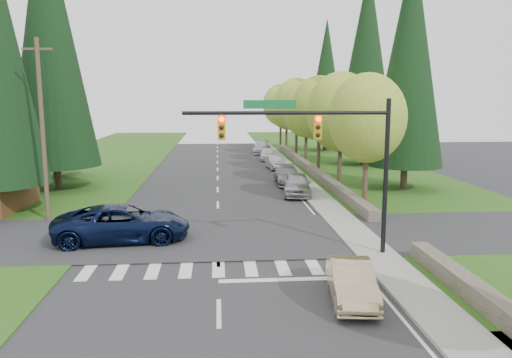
{
  "coord_description": "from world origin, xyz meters",
  "views": [
    {
      "loc": [
        0.02,
        -16.1,
        6.78
      ],
      "look_at": [
        1.93,
        8.49,
        2.8
      ],
      "focal_mm": 35.0,
      "sensor_mm": 36.0,
      "label": 1
    }
  ],
  "objects": [
    {
      "name": "sedan_champagne",
      "position": [
        4.5,
        -0.29,
        0.66
      ],
      "size": [
        1.87,
        4.14,
        1.32
      ],
      "primitive_type": "imported",
      "rotation": [
        0.0,
        0.0,
        -0.12
      ],
      "color": "#CFBA8A",
      "rests_on": "ground"
    },
    {
      "name": "curb_east",
      "position": [
        6.05,
        22.0,
        0.07
      ],
      "size": [
        0.2,
        80.0,
        0.13
      ],
      "primitive_type": "cube",
      "color": "gray",
      "rests_on": "ground"
    },
    {
      "name": "traffic_signal",
      "position": [
        4.37,
        4.5,
        4.98
      ],
      "size": [
        8.7,
        0.37,
        6.8
      ],
      "color": "black",
      "rests_on": "ground"
    },
    {
      "name": "cross_street",
      "position": [
        0.0,
        8.0,
        0.0
      ],
      "size": [
        120.0,
        8.0,
        0.1
      ],
      "primitive_type": "cube",
      "color": "#28282B",
      "rests_on": "ground"
    },
    {
      "name": "conifer_e_b",
      "position": [
        15.0,
        34.0,
        10.79
      ],
      "size": [
        6.12,
        6.12,
        19.8
      ],
      "color": "#38281C",
      "rests_on": "ground"
    },
    {
      "name": "parked_car_e",
      "position": [
        5.6,
        45.76,
        0.75
      ],
      "size": [
        2.76,
        5.39,
        1.5
      ],
      "primitive_type": "imported",
      "rotation": [
        0.0,
        0.0,
        -0.13
      ],
      "color": "#B8B8BD",
      "rests_on": "ground"
    },
    {
      "name": "decid_tree_1",
      "position": [
        9.3,
        21.0,
        5.8
      ],
      "size": [
        5.2,
        5.2,
        8.8
      ],
      "color": "#38281C",
      "rests_on": "ground"
    },
    {
      "name": "ground",
      "position": [
        0.0,
        0.0,
        0.0
      ],
      "size": [
        120.0,
        120.0,
        0.0
      ],
      "primitive_type": "plane",
      "color": "#28282B",
      "rests_on": "ground"
    },
    {
      "name": "decid_tree_5",
      "position": [
        9.1,
        49.0,
        5.53
      ],
      "size": [
        4.8,
        4.8,
        8.3
      ],
      "color": "#38281C",
      "rests_on": "ground"
    },
    {
      "name": "stone_wall_north",
      "position": [
        8.6,
        30.0,
        0.35
      ],
      "size": [
        0.7,
        40.0,
        0.7
      ],
      "primitive_type": "cube",
      "color": "#4C4438",
      "rests_on": "ground"
    },
    {
      "name": "decid_tree_4",
      "position": [
        9.3,
        42.0,
        6.06
      ],
      "size": [
        5.4,
        5.4,
        9.18
      ],
      "color": "#38281C",
      "rests_on": "ground"
    },
    {
      "name": "sidewalk_east",
      "position": [
        6.9,
        22.0,
        0.07
      ],
      "size": [
        1.8,
        80.0,
        0.13
      ],
      "primitive_type": "cube",
      "color": "gray",
      "rests_on": "ground"
    },
    {
      "name": "conifer_w_e",
      "position": [
        -14.0,
        28.0,
        10.29
      ],
      "size": [
        5.78,
        5.78,
        18.8
      ],
      "color": "#38281C",
      "rests_on": "ground"
    },
    {
      "name": "suv_navy",
      "position": [
        -4.56,
        7.52,
        0.88
      ],
      "size": [
        6.64,
        3.6,
        1.77
      ],
      "primitive_type": "imported",
      "rotation": [
        0.0,
        0.0,
        1.68
      ],
      "color": "black",
      "rests_on": "ground"
    },
    {
      "name": "conifer_e_a",
      "position": [
        14.0,
        20.0,
        9.79
      ],
      "size": [
        5.44,
        5.44,
        17.8
      ],
      "color": "#38281C",
      "rests_on": "ground"
    },
    {
      "name": "parked_car_d",
      "position": [
        5.6,
        38.74,
        0.7
      ],
      "size": [
        2.06,
        4.26,
        1.4
      ],
      "primitive_type": "imported",
      "rotation": [
        0.0,
        0.0,
        -0.1
      ],
      "color": "silver",
      "rests_on": "ground"
    },
    {
      "name": "grass_east",
      "position": [
        13.0,
        20.0,
        0.03
      ],
      "size": [
        14.0,
        110.0,
        0.06
      ],
      "primitive_type": "cube",
      "color": "#255416",
      "rests_on": "ground"
    },
    {
      "name": "grass_west",
      "position": [
        -13.0,
        20.0,
        0.03
      ],
      "size": [
        14.0,
        110.0,
        0.06
      ],
      "primitive_type": "cube",
      "color": "#255416",
      "rests_on": "ground"
    },
    {
      "name": "parked_car_b",
      "position": [
        5.6,
        22.96,
        0.7
      ],
      "size": [
        2.1,
        4.9,
        1.41
      ],
      "primitive_type": "imported",
      "rotation": [
        0.0,
        0.0,
        -0.03
      ],
      "color": "slate",
      "rests_on": "ground"
    },
    {
      "name": "decid_tree_0",
      "position": [
        9.2,
        14.0,
        5.6
      ],
      "size": [
        4.8,
        4.8,
        8.37
      ],
      "color": "#38281C",
      "rests_on": "ground"
    },
    {
      "name": "conifer_w_c",
      "position": [
        -12.0,
        22.0,
        11.29
      ],
      "size": [
        6.46,
        6.46,
        20.8
      ],
      "color": "#38281C",
      "rests_on": "ground"
    },
    {
      "name": "decid_tree_6",
      "position": [
        9.2,
        56.0,
        5.86
      ],
      "size": [
        5.2,
        5.2,
        8.86
      ],
      "color": "#38281C",
      "rests_on": "ground"
    },
    {
      "name": "parked_car_a",
      "position": [
        5.6,
        18.26,
        0.79
      ],
      "size": [
        2.43,
        4.86,
        1.59
      ],
      "primitive_type": "imported",
      "rotation": [
        0.0,
        0.0,
        -0.12
      ],
      "color": "#A6A5AA",
      "rests_on": "ground"
    },
    {
      "name": "utility_pole",
      "position": [
        -9.5,
        12.0,
        5.14
      ],
      "size": [
        1.6,
        0.24,
        10.0
      ],
      "color": "#473828",
      "rests_on": "ground"
    },
    {
      "name": "decid_tree_3",
      "position": [
        9.2,
        35.0,
        5.66
      ],
      "size": [
        5.0,
        5.0,
        8.55
      ],
      "color": "#38281C",
      "rests_on": "ground"
    },
    {
      "name": "parked_car_c",
      "position": [
        5.6,
        31.67,
        0.65
      ],
      "size": [
        1.7,
        4.05,
        1.3
      ],
      "primitive_type": "imported",
      "rotation": [
        0.0,
        0.0,
        0.08
      ],
      "color": "#A8A8AC",
      "rests_on": "ground"
    },
    {
      "name": "conifer_e_c",
      "position": [
        14.0,
        48.0,
        9.29
      ],
      "size": [
        5.1,
        5.1,
        16.8
      ],
      "color": "#38281C",
      "rests_on": "ground"
    },
    {
      "name": "decid_tree_2",
      "position": [
        9.1,
        28.0,
        5.93
      ],
      "size": [
        5.0,
        5.0,
        8.82
      ],
      "color": "#38281C",
      "rests_on": "ground"
    }
  ]
}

